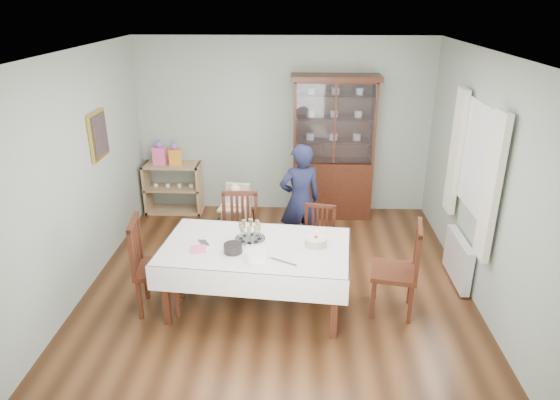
# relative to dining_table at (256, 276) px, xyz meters

# --- Properties ---
(floor) EXTENTS (5.00, 5.00, 0.00)m
(floor) POSITION_rel_dining_table_xyz_m (0.22, 0.32, -0.38)
(floor) COLOR #593319
(floor) RESTS_ON ground
(room_shell) EXTENTS (5.00, 5.00, 5.00)m
(room_shell) POSITION_rel_dining_table_xyz_m (0.22, 0.85, 1.32)
(room_shell) COLOR #9EAA99
(room_shell) RESTS_ON floor
(dining_table) EXTENTS (2.10, 1.34, 0.76)m
(dining_table) POSITION_rel_dining_table_xyz_m (0.00, 0.00, 0.00)
(dining_table) COLOR #431F10
(dining_table) RESTS_ON floor
(china_cabinet) EXTENTS (1.30, 0.48, 2.18)m
(china_cabinet) POSITION_rel_dining_table_xyz_m (0.97, 2.58, 0.74)
(china_cabinet) COLOR #431F10
(china_cabinet) RESTS_ON floor
(sideboard) EXTENTS (0.90, 0.38, 0.80)m
(sideboard) POSITION_rel_dining_table_xyz_m (-1.53, 2.60, 0.02)
(sideboard) COLOR tan
(sideboard) RESTS_ON floor
(picture_frame) EXTENTS (0.04, 0.48, 0.58)m
(picture_frame) POSITION_rel_dining_table_xyz_m (-2.00, 1.12, 1.27)
(picture_frame) COLOR gold
(picture_frame) RESTS_ON room_shell
(window) EXTENTS (0.04, 1.02, 1.22)m
(window) POSITION_rel_dining_table_xyz_m (2.44, 0.62, 1.17)
(window) COLOR white
(window) RESTS_ON room_shell
(curtain_left) EXTENTS (0.07, 0.30, 1.55)m
(curtain_left) POSITION_rel_dining_table_xyz_m (2.38, -0.00, 1.07)
(curtain_left) COLOR silver
(curtain_left) RESTS_ON room_shell
(curtain_right) EXTENTS (0.07, 0.30, 1.55)m
(curtain_right) POSITION_rel_dining_table_xyz_m (2.38, 1.24, 1.07)
(curtain_right) COLOR silver
(curtain_right) RESTS_ON room_shell
(radiator) EXTENTS (0.10, 0.80, 0.55)m
(radiator) POSITION_rel_dining_table_xyz_m (2.38, 0.62, -0.08)
(radiator) COLOR white
(radiator) RESTS_ON floor
(chair_far_left) EXTENTS (0.48, 0.48, 1.02)m
(chair_far_left) POSITION_rel_dining_table_xyz_m (-0.26, 0.71, -0.08)
(chair_far_left) COLOR #431F10
(chair_far_left) RESTS_ON floor
(chair_far_right) EXTENTS (0.47, 0.47, 0.88)m
(chair_far_right) POSITION_rel_dining_table_xyz_m (0.69, 0.70, -0.12)
(chair_far_right) COLOR #431F10
(chair_far_right) RESTS_ON floor
(chair_end_left) EXTENTS (0.53, 0.53, 1.07)m
(chair_end_left) POSITION_rel_dining_table_xyz_m (-1.07, -0.07, -0.07)
(chair_end_left) COLOR #431F10
(chair_end_left) RESTS_ON floor
(chair_end_right) EXTENTS (0.56, 0.56, 1.05)m
(chair_end_right) POSITION_rel_dining_table_xyz_m (1.51, -0.03, -0.07)
(chair_end_right) COLOR #431F10
(chair_end_right) RESTS_ON floor
(woman) EXTENTS (0.64, 0.51, 1.52)m
(woman) POSITION_rel_dining_table_xyz_m (0.47, 1.28, 0.38)
(woman) COLOR black
(woman) RESTS_ON floor
(high_chair) EXTENTS (0.50, 0.50, 0.98)m
(high_chair) POSITION_rel_dining_table_xyz_m (-0.36, 1.25, -0.00)
(high_chair) COLOR black
(high_chair) RESTS_ON floor
(champagne_tray) EXTENTS (0.34, 0.34, 0.20)m
(champagne_tray) POSITION_rel_dining_table_xyz_m (-0.07, 0.14, 0.44)
(champagne_tray) COLOR silver
(champagne_tray) RESTS_ON dining_table
(birthday_cake) EXTENTS (0.27, 0.27, 0.19)m
(birthday_cake) POSITION_rel_dining_table_xyz_m (0.64, 0.01, 0.42)
(birthday_cake) COLOR white
(birthday_cake) RESTS_ON dining_table
(plate_stack_dark) EXTENTS (0.24, 0.24, 0.09)m
(plate_stack_dark) POSITION_rel_dining_table_xyz_m (-0.22, -0.16, 0.42)
(plate_stack_dark) COLOR black
(plate_stack_dark) RESTS_ON dining_table
(plate_stack_white) EXTENTS (0.29, 0.29, 0.10)m
(plate_stack_white) POSITION_rel_dining_table_xyz_m (0.04, -0.31, 0.42)
(plate_stack_white) COLOR white
(plate_stack_white) RESTS_ON dining_table
(napkin_stack) EXTENTS (0.18, 0.18, 0.02)m
(napkin_stack) POSITION_rel_dining_table_xyz_m (-0.59, -0.13, 0.39)
(napkin_stack) COLOR #FB5C97
(napkin_stack) RESTS_ON dining_table
(cutlery) EXTENTS (0.16, 0.18, 0.01)m
(cutlery) POSITION_rel_dining_table_xyz_m (-0.60, 0.03, 0.38)
(cutlery) COLOR silver
(cutlery) RESTS_ON dining_table
(cake_knife) EXTENTS (0.28, 0.17, 0.01)m
(cake_knife) POSITION_rel_dining_table_xyz_m (0.31, -0.35, 0.38)
(cake_knife) COLOR silver
(cake_knife) RESTS_ON dining_table
(gift_bag_pink) EXTENTS (0.21, 0.14, 0.37)m
(gift_bag_pink) POSITION_rel_dining_table_xyz_m (-1.69, 2.58, 0.58)
(gift_bag_pink) COLOR #FB5C97
(gift_bag_pink) RESTS_ON sideboard
(gift_bag_orange) EXTENTS (0.21, 0.17, 0.35)m
(gift_bag_orange) POSITION_rel_dining_table_xyz_m (-1.46, 2.58, 0.57)
(gift_bag_orange) COLOR orange
(gift_bag_orange) RESTS_ON sideboard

